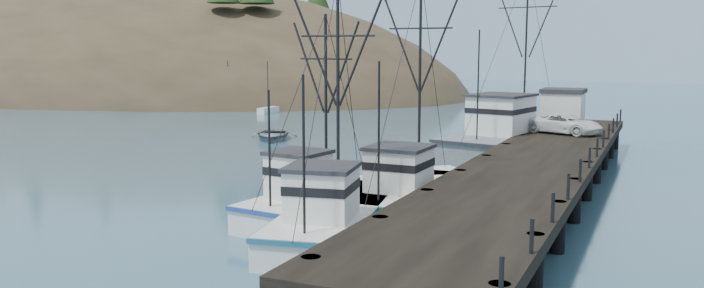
# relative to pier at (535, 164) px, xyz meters

# --- Properties ---
(ground) EXTENTS (400.00, 400.00, 0.00)m
(ground) POSITION_rel_pier_xyz_m (-14.00, -16.00, -1.69)
(ground) COLOR #325770
(ground) RESTS_ON ground
(pier) EXTENTS (6.00, 44.00, 2.00)m
(pier) POSITION_rel_pier_xyz_m (0.00, 0.00, 0.00)
(pier) COLOR black
(pier) RESTS_ON ground
(headland) EXTENTS (134.80, 78.00, 51.00)m
(headland) POSITION_rel_pier_xyz_m (-88.95, 62.61, -6.24)
(headland) COLOR #382D1E
(headland) RESTS_ON ground
(distant_ridge) EXTENTS (360.00, 40.00, 26.00)m
(distant_ridge) POSITION_rel_pier_xyz_m (-4.00, 154.00, -1.69)
(distant_ridge) COLOR #9EB2C6
(distant_ridge) RESTS_ON ground
(distant_ridge_far) EXTENTS (180.00, 25.00, 18.00)m
(distant_ridge_far) POSITION_rel_pier_xyz_m (-54.00, 169.00, -1.69)
(distant_ridge_far) COLOR silver
(distant_ridge_far) RESTS_ON ground
(moored_sailboats) EXTENTS (21.52, 18.47, 6.35)m
(moored_sailboats) POSITION_rel_pier_xyz_m (-43.65, 41.62, -1.36)
(moored_sailboats) COLOR white
(moored_sailboats) RESTS_ON ground
(trawler_near) EXTENTS (5.15, 10.68, 10.85)m
(trawler_near) POSITION_rel_pier_xyz_m (-5.97, -11.89, -0.87)
(trawler_near) COLOR white
(trawler_near) RESTS_ON ground
(trawler_mid) EXTENTS (4.10, 9.44, 9.56)m
(trawler_mid) POSITION_rel_pier_xyz_m (-8.13, -9.17, -0.87)
(trawler_mid) COLOR white
(trawler_mid) RESTS_ON ground
(trawler_far) EXTENTS (3.76, 11.14, 11.45)m
(trawler_far) POSITION_rel_pier_xyz_m (-4.86, -5.63, -0.87)
(trawler_far) COLOR white
(trawler_far) RESTS_ON ground
(work_vessel) EXTENTS (7.85, 16.91, 13.91)m
(work_vessel) POSITION_rel_pier_xyz_m (-3.78, 13.09, -0.46)
(work_vessel) COLOR slate
(work_vessel) RESTS_ON ground
(pier_shed) EXTENTS (3.00, 3.20, 2.80)m
(pier_shed) POSITION_rel_pier_xyz_m (-0.81, 15.74, 1.73)
(pier_shed) COLOR silver
(pier_shed) RESTS_ON pier
(pickup_truck) EXTENTS (5.37, 3.83, 1.36)m
(pickup_truck) POSITION_rel_pier_xyz_m (-0.07, 11.45, 0.99)
(pickup_truck) COLOR white
(pickup_truck) RESTS_ON pier
(motorboat) EXTENTS (6.15, 6.90, 1.18)m
(motorboat) POSITION_rel_pier_xyz_m (-24.32, 13.70, -1.69)
(motorboat) COLOR slate
(motorboat) RESTS_ON ground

